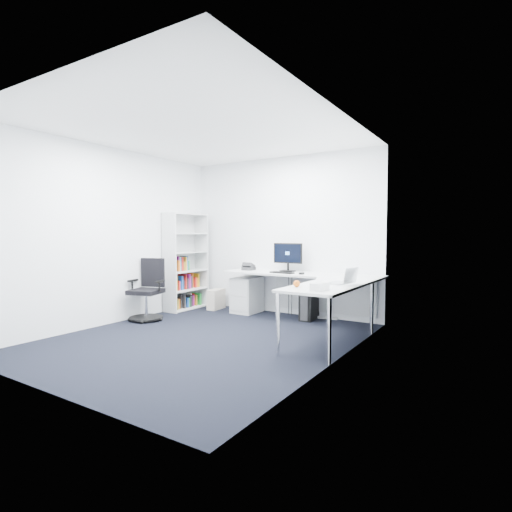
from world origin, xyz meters
The scene contains 22 objects.
ground centered at (0.00, 0.00, 0.00)m, with size 4.20×4.20×0.00m, color black.
ceiling centered at (0.00, 0.00, 2.70)m, with size 4.20×4.20×0.00m, color white.
wall_back centered at (0.00, 2.10, 1.35)m, with size 3.60×0.02×2.70m, color white.
wall_front centered at (0.00, -2.10, 1.35)m, with size 3.60×0.02×2.70m, color white.
wall_left centered at (-1.80, 0.00, 1.35)m, with size 0.02×4.20×2.70m, color white.
wall_right centered at (1.80, 0.00, 1.35)m, with size 0.02×4.20×2.70m, color white.
l_desk centered at (0.55, 1.40, 0.38)m, with size 2.58×1.44×0.75m, color silver, non-canonical shape.
drawer_pedestal centered at (-0.51, 1.79, 0.31)m, with size 0.40×0.50×0.62m, color silver.
bookshelf centered at (-1.62, 1.45, 0.88)m, with size 0.34×0.88×1.76m, color silver, non-canonical shape.
task_chair centered at (-1.51, 0.39, 0.49)m, with size 0.55×0.55×0.99m, color black, non-canonical shape.
black_pc_tower centered at (0.66, 1.85, 0.22)m, with size 0.20×0.45×0.44m, color black.
beige_pc_tower centered at (-1.16, 1.74, 0.18)m, with size 0.17×0.38×0.36m, color #BCB2A0.
power_strip centered at (0.91, 2.03, 0.02)m, with size 0.32×0.05×0.04m, color silver.
monitor centered at (0.25, 1.88, 1.00)m, with size 0.51×0.16×0.49m, color black, non-canonical shape.
black_keyboard centered at (0.30, 1.59, 0.76)m, with size 0.40×0.14×0.02m, color black.
mouse centered at (0.64, 1.60, 0.77)m, with size 0.05×0.09×0.03m, color black.
desk_phone centered at (-0.45, 1.75, 0.82)m, with size 0.18×0.18×0.13m, color #272729, non-canonical shape.
laptop centered at (1.53, 0.80, 0.86)m, with size 0.32×0.31×0.22m, color #B8BCBF, non-canonical shape.
white_keyboard centered at (1.36, 0.71, 0.76)m, with size 0.12×0.41×0.01m, color silver.
headphones centered at (1.54, 1.18, 0.78)m, with size 0.12×0.18×0.05m, color black, non-canonical shape.
orange_fruit centered at (1.24, 0.23, 0.79)m, with size 0.08×0.08×0.08m, color orange.
tissue_box centered at (1.58, 0.13, 0.79)m, with size 0.13×0.24×0.08m, color silver.
Camera 1 is at (3.36, -4.00, 1.39)m, focal length 28.00 mm.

